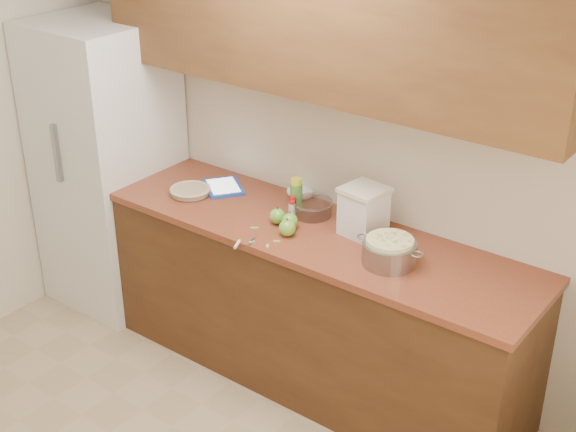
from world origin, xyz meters
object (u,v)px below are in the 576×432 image
Objects in this scene: flour_canister at (364,211)px; tablet at (223,187)px; pie at (190,191)px; colander at (389,251)px.

flour_canister is 0.94m from tablet.
colander reaches higher than pie.
pie is at bearing 179.97° from colander.
colander is 1.38× the size of flour_canister.
flour_canister is (1.03, 0.18, 0.11)m from pie.
pie is 0.20m from tablet.
colander is (1.30, -0.00, 0.04)m from pie.
tablet is at bearing 171.83° from colander.
pie is 1.30m from colander.
pie is 0.73× the size of tablet.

